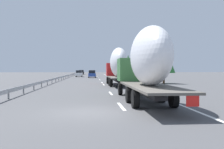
# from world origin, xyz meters

# --- Properties ---
(ground_plane) EXTENTS (260.00, 260.00, 0.00)m
(ground_plane) POSITION_xyz_m (40.00, 0.00, 0.00)
(ground_plane) COLOR #4C4C4F
(lane_stripe_0) EXTENTS (3.20, 0.20, 0.01)m
(lane_stripe_0) POSITION_xyz_m (2.00, -1.80, 0.00)
(lane_stripe_0) COLOR white
(lane_stripe_0) RESTS_ON ground_plane
(lane_stripe_1) EXTENTS (3.20, 0.20, 0.01)m
(lane_stripe_1) POSITION_xyz_m (10.08, -1.80, 0.00)
(lane_stripe_1) COLOR white
(lane_stripe_1) RESTS_ON ground_plane
(lane_stripe_2) EXTENTS (3.20, 0.20, 0.01)m
(lane_stripe_2) POSITION_xyz_m (22.96, -1.80, 0.00)
(lane_stripe_2) COLOR white
(lane_stripe_2) RESTS_ON ground_plane
(lane_stripe_3) EXTENTS (3.20, 0.20, 0.01)m
(lane_stripe_3) POSITION_xyz_m (27.99, -1.80, 0.00)
(lane_stripe_3) COLOR white
(lane_stripe_3) RESTS_ON ground_plane
(lane_stripe_4) EXTENTS (3.20, 0.20, 0.01)m
(lane_stripe_4) POSITION_xyz_m (39.51, -1.80, 0.00)
(lane_stripe_4) COLOR white
(lane_stripe_4) RESTS_ON ground_plane
(lane_stripe_5) EXTENTS (3.20, 0.20, 0.01)m
(lane_stripe_5) POSITION_xyz_m (51.36, -1.80, 0.00)
(lane_stripe_5) COLOR white
(lane_stripe_5) RESTS_ON ground_plane
(lane_stripe_6) EXTENTS (3.20, 0.20, 0.01)m
(lane_stripe_6) POSITION_xyz_m (62.46, -1.80, 0.00)
(lane_stripe_6) COLOR white
(lane_stripe_6) RESTS_ON ground_plane
(lane_stripe_7) EXTENTS (3.20, 0.20, 0.01)m
(lane_stripe_7) POSITION_xyz_m (61.03, -1.80, 0.00)
(lane_stripe_7) COLOR white
(lane_stripe_7) RESTS_ON ground_plane
(edge_line_right) EXTENTS (110.00, 0.20, 0.01)m
(edge_line_right) POSITION_xyz_m (45.00, -5.50, 0.00)
(edge_line_right) COLOR white
(edge_line_right) RESTS_ON ground_plane
(truck_lead) EXTENTS (12.32, 2.55, 4.98)m
(truck_lead) POSITION_xyz_m (20.78, -3.60, 2.73)
(truck_lead) COLOR #B21919
(truck_lead) RESTS_ON ground_plane
(truck_trailing) EXTENTS (13.59, 2.55, 4.78)m
(truck_trailing) POSITION_xyz_m (3.56, -3.60, 2.63)
(truck_trailing) COLOR #387038
(truck_trailing) RESTS_ON ground_plane
(car_black_suv) EXTENTS (4.05, 1.88, 1.87)m
(car_black_suv) POSITION_xyz_m (91.08, 3.86, 0.94)
(car_black_suv) COLOR black
(car_black_suv) RESTS_ON ground_plane
(car_white_van) EXTENTS (4.50, 1.89, 1.87)m
(car_white_van) POSITION_xyz_m (60.90, 3.50, 0.94)
(car_white_van) COLOR white
(car_white_van) RESTS_ON ground_plane
(car_blue_sedan) EXTENTS (4.02, 1.90, 1.92)m
(car_blue_sedan) POSITION_xyz_m (52.39, -0.24, 0.96)
(car_blue_sedan) COLOR #28479E
(car_blue_sedan) RESTS_ON ground_plane
(car_silver_hatch) EXTENTS (4.23, 1.87, 1.77)m
(car_silver_hatch) POSITION_xyz_m (75.06, -0.28, 0.90)
(car_silver_hatch) COLOR #ADB2B7
(car_silver_hatch) RESTS_ON ground_plane
(road_sign) EXTENTS (0.10, 0.90, 3.41)m
(road_sign) POSITION_xyz_m (44.97, -6.70, 2.35)
(road_sign) COLOR gray
(road_sign) RESTS_ON ground_plane
(tree_0) EXTENTS (3.87, 3.87, 5.95)m
(tree_0) POSITION_xyz_m (76.51, -10.54, 3.89)
(tree_0) COLOR #472D19
(tree_0) RESTS_ON ground_plane
(tree_1) EXTENTS (3.45, 3.45, 6.43)m
(tree_1) POSITION_xyz_m (25.06, -11.14, 4.02)
(tree_1) COLOR #472D19
(tree_1) RESTS_ON ground_plane
(tree_2) EXTENTS (2.61, 2.61, 6.62)m
(tree_2) POSITION_xyz_m (62.69, -11.18, 3.92)
(tree_2) COLOR #472D19
(tree_2) RESTS_ON ground_plane
(tree_3) EXTENTS (2.93, 2.93, 5.66)m
(tree_3) POSITION_xyz_m (43.71, -9.57, 3.49)
(tree_3) COLOR #472D19
(tree_3) RESTS_ON ground_plane
(tree_4) EXTENTS (3.05, 3.05, 7.26)m
(tree_4) POSITION_xyz_m (42.18, -12.88, 4.42)
(tree_4) COLOR #472D19
(tree_4) RESTS_ON ground_plane
(guardrail_median) EXTENTS (94.00, 0.10, 0.76)m
(guardrail_median) POSITION_xyz_m (43.00, 6.00, 0.58)
(guardrail_median) COLOR #9EA0A5
(guardrail_median) RESTS_ON ground_plane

